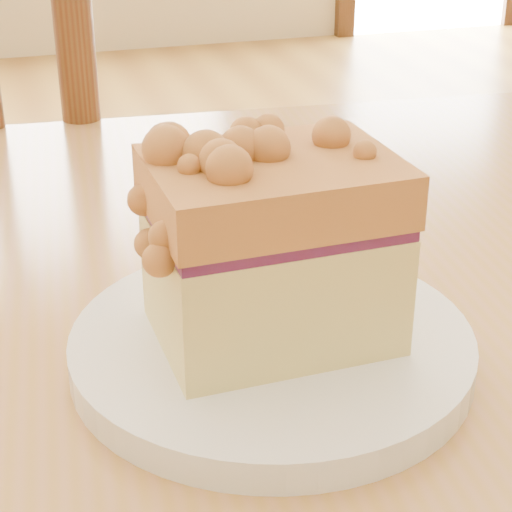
{
  "coord_description": "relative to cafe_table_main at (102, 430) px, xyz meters",
  "views": [
    {
      "loc": [
        -0.04,
        -0.39,
        1.03
      ],
      "look_at": [
        0.09,
        0.04,
        0.8
      ],
      "focal_mm": 62.0,
      "sensor_mm": 36.0,
      "label": 1
    }
  ],
  "objects": [
    {
      "name": "cake_slice",
      "position": [
        0.09,
        -0.1,
        0.18
      ],
      "size": [
        0.14,
        0.1,
        0.12
      ],
      "rotation": [
        0.0,
        0.0,
        0.03
      ],
      "color": "#D1BA76",
      "rests_on": "plate"
    },
    {
      "name": "plate",
      "position": [
        0.09,
        -0.1,
        0.11
      ],
      "size": [
        0.23,
        0.23,
        0.02
      ],
      "color": "white",
      "rests_on": "cafe_table_main"
    },
    {
      "name": "cafe_table_main",
      "position": [
        0.0,
        0.0,
        0.0
      ],
      "size": [
        1.23,
        0.88,
        0.75
      ],
      "rotation": [
        0.0,
        0.0,
        -0.09
      ],
      "color": "#A87341",
      "rests_on": "ground"
    }
  ]
}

